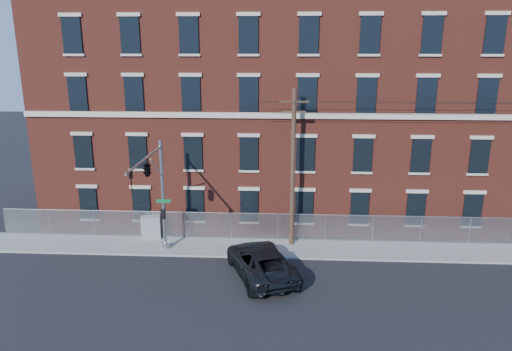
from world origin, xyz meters
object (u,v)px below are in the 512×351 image
object	(u,v)px
utility_pole_near	(293,166)
pickup_truck	(261,261)
utility_cabinet	(151,227)
traffic_signal_mast	(151,178)

from	to	relation	value
utility_pole_near	pickup_truck	size ratio (longest dim) A/B	1.63
pickup_truck	utility_cabinet	distance (m)	8.89
traffic_signal_mast	utility_pole_near	distance (m)	8.70
traffic_signal_mast	utility_cabinet	bearing A→B (deg)	109.55
traffic_signal_mast	utility_pole_near	bearing A→B (deg)	23.14
utility_pole_near	utility_cabinet	distance (m)	10.36
traffic_signal_mast	utility_pole_near	size ratio (longest dim) A/B	0.70
traffic_signal_mast	utility_cabinet	world-z (taller)	traffic_signal_mast
utility_cabinet	utility_pole_near	bearing A→B (deg)	-18.91
utility_pole_near	pickup_truck	distance (m)	6.44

